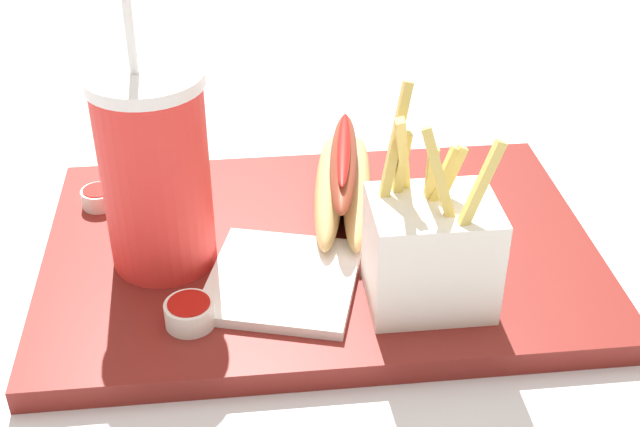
% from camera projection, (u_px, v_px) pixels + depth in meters
% --- Properties ---
extents(ground_plane, '(2.40, 2.40, 0.02)m').
position_uv_depth(ground_plane, '(320.00, 271.00, 0.75)').
color(ground_plane, silver).
extents(food_tray, '(0.47, 0.31, 0.02)m').
position_uv_depth(food_tray, '(320.00, 252.00, 0.74)').
color(food_tray, maroon).
rests_on(food_tray, ground_plane).
extents(soda_cup, '(0.09, 0.09, 0.24)m').
position_uv_depth(soda_cup, '(155.00, 170.00, 0.67)').
color(soda_cup, red).
rests_on(soda_cup, food_tray).
extents(fries_basket, '(0.09, 0.08, 0.17)m').
position_uv_depth(fries_basket, '(431.00, 250.00, 0.64)').
color(fries_basket, white).
rests_on(fries_basket, food_tray).
extents(hot_dog_1, '(0.08, 0.19, 0.07)m').
position_uv_depth(hot_dog_1, '(343.00, 182.00, 0.76)').
color(hot_dog_1, tan).
rests_on(hot_dog_1, food_tray).
extents(ketchup_cup_1, '(0.03, 0.03, 0.02)m').
position_uv_depth(ketchup_cup_1, '(99.00, 197.00, 0.78)').
color(ketchup_cup_1, white).
rests_on(ketchup_cup_1, food_tray).
extents(ketchup_cup_2, '(0.04, 0.04, 0.02)m').
position_uv_depth(ketchup_cup_2, '(190.00, 312.00, 0.64)').
color(ketchup_cup_2, white).
rests_on(ketchup_cup_2, food_tray).
extents(napkin_stack, '(0.14, 0.15, 0.01)m').
position_uv_depth(napkin_stack, '(282.00, 280.00, 0.68)').
color(napkin_stack, white).
rests_on(napkin_stack, food_tray).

